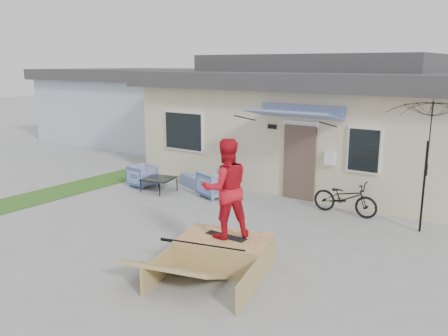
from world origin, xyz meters
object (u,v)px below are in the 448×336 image
Objects in this scene: loveseat at (195,179)px; patio_umbrella at (427,157)px; bicycle at (345,194)px; coffee_table at (159,185)px; armchair_left at (143,175)px; skateboard at (226,236)px; skater at (226,187)px; skate_ramp at (225,252)px; armchair_right at (215,183)px.

loveseat is 0.54× the size of patio_umbrella.
bicycle is at bearing -157.60° from loveseat.
bicycle is at bearing 11.91° from coffee_table.
patio_umbrella reaches higher than armchair_left.
coffee_table is 1.00× the size of skateboard.
skater is at bearing 170.30° from bicycle.
coffee_table is (-0.53, -1.09, -0.04)m from loveseat.
skateboard is (4.11, -4.21, 0.32)m from loveseat.
patio_umbrella reaches higher than coffee_table.
patio_umbrella is 2.83× the size of skateboard.
patio_umbrella is at bearing -159.51° from loveseat.
skate_ramp is 1.27m from skater.
bicycle is 0.70× the size of patio_umbrella.
coffee_table is 5.63m from skate_ramp.
armchair_left is at bearing 134.60° from skate_ramp.
skateboard is 0.45× the size of skater.
loveseat is 5.93m from skate_ramp.
bicycle reaches higher than armchair_left.
loveseat is 0.78× the size of bicycle.
loveseat is 1.75× the size of armchair_left.
skater reaches higher than skateboard.
armchair_right is at bearing 129.10° from skateboard.
armchair_right is at bearing -101.23° from skater.
skater is (-2.60, -4.04, -0.21)m from patio_umbrella.
skater reaches higher than loveseat.
skater is (0.00, 0.00, 0.96)m from skateboard.
patio_umbrella is 1.09× the size of skate_ramp.
armchair_right reaches higher than skateboard.
patio_umbrella is 5.06m from skate_ramp.
armchair_left is 2.55m from armchair_right.
armchair_left reaches higher than coffee_table.
loveseat is 1.58× the size of armchair_right.
patio_umbrella reaches higher than loveseat.
loveseat is 1.53× the size of coffee_table.
skateboard is (-2.60, -4.04, -1.17)m from patio_umbrella.
armchair_left is (-1.35, -0.93, 0.12)m from loveseat.
loveseat is at bearing 64.27° from coffee_table.
skate_ramp is at bearing -75.76° from skateboard.
coffee_table is 5.60m from skateboard.
armchair_right is at bearing -75.88° from armchair_left.
skateboard is at bearing -33.92° from coffee_table.
armchair_left is at bearing -174.63° from patio_umbrella.
armchair_left is 8.21m from patio_umbrella.
coffee_table is 5.49m from bicycle.
armchair_right is at bearing 114.58° from skate_ramp.
armchair_left is 0.31× the size of patio_umbrella.
skater is (5.46, -3.28, 1.17)m from armchair_left.
skater is at bearing 90.00° from skate_ramp.
armchair_left is 6.48m from skater.
loveseat is at bearing -95.85° from skater.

